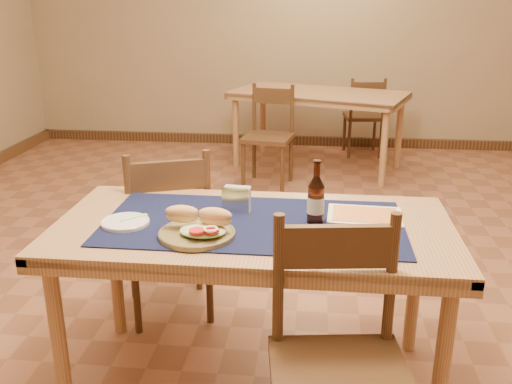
# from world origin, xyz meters

# --- Properties ---
(room) EXTENTS (6.04, 7.04, 2.84)m
(room) POSITION_xyz_m (0.00, 0.00, 1.40)
(room) COLOR brown
(room) RESTS_ON ground
(main_table) EXTENTS (1.60, 0.80, 0.75)m
(main_table) POSITION_xyz_m (0.00, -0.80, 0.67)
(main_table) COLOR #AC7C51
(main_table) RESTS_ON ground
(placemat) EXTENTS (1.20, 0.60, 0.01)m
(placemat) POSITION_xyz_m (0.00, -0.80, 0.75)
(placemat) COLOR #0F1738
(placemat) RESTS_ON main_table
(baseboard) EXTENTS (6.00, 7.00, 0.10)m
(baseboard) POSITION_xyz_m (0.00, 0.00, 0.05)
(baseboard) COLOR #4E321B
(baseboard) RESTS_ON ground
(back_table) EXTENTS (1.80, 1.29, 0.75)m
(back_table) POSITION_xyz_m (0.25, 2.59, 0.67)
(back_table) COLOR #AC7C51
(back_table) RESTS_ON ground
(chair_main_far) EXTENTS (0.55, 0.55, 0.93)m
(chair_main_far) POSITION_xyz_m (-0.50, -0.28, 0.48)
(chair_main_far) COLOR #4E321B
(chair_main_far) RESTS_ON ground
(chair_main_near) EXTENTS (0.50, 0.50, 0.96)m
(chair_main_near) POSITION_xyz_m (0.34, -1.35, 0.50)
(chair_main_near) COLOR #4E321B
(chair_main_near) RESTS_ON ground
(chair_back_near) EXTENTS (0.47, 0.47, 0.88)m
(chair_back_near) POSITION_xyz_m (-0.18, 2.00, 0.46)
(chair_back_near) COLOR #4E321B
(chair_back_near) RESTS_ON ground
(chair_back_far) EXTENTS (0.43, 0.43, 0.83)m
(chair_back_far) POSITION_xyz_m (0.73, 3.09, 0.43)
(chair_back_far) COLOR #4E321B
(chair_back_far) RESTS_ON ground
(sandwich_plate) EXTENTS (0.29, 0.29, 0.11)m
(sandwich_plate) POSITION_xyz_m (-0.19, -0.96, 0.79)
(sandwich_plate) COLOR brown
(sandwich_plate) RESTS_ON placemat
(side_plate) EXTENTS (0.19, 0.19, 0.02)m
(side_plate) POSITION_xyz_m (-0.51, -0.87, 0.76)
(side_plate) COLOR silver
(side_plate) RESTS_ON placemat
(fork) EXTENTS (0.09, 0.10, 0.00)m
(fork) POSITION_xyz_m (-0.47, -0.83, 0.77)
(fork) COLOR #88E67E
(fork) RESTS_ON side_plate
(beer_bottle) EXTENTS (0.07, 0.07, 0.26)m
(beer_bottle) POSITION_xyz_m (0.25, -0.78, 0.85)
(beer_bottle) COLOR #471C0C
(beer_bottle) RESTS_ON placemat
(napkin_holder) EXTENTS (0.13, 0.06, 0.11)m
(napkin_holder) POSITION_xyz_m (-0.08, -0.69, 0.81)
(napkin_holder) COLOR silver
(napkin_holder) RESTS_ON placemat
(menu_card) EXTENTS (0.31, 0.24, 0.01)m
(menu_card) POSITION_xyz_m (0.45, -0.68, 0.76)
(menu_card) COLOR beige
(menu_card) RESTS_ON placemat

